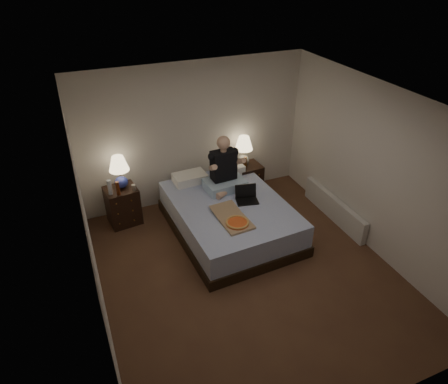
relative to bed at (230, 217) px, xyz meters
name	(u,v)px	position (x,y,z in m)	size (l,w,h in m)	color
floor	(248,272)	(-0.15, -1.01, -0.28)	(4.00, 4.50, 0.00)	brown
ceiling	(255,106)	(-0.15, -1.01, 2.22)	(4.00, 4.50, 0.00)	white
wall_back	(194,134)	(-0.15, 1.24, 0.97)	(4.00, 2.50, 0.00)	beige
wall_front	(368,335)	(-0.15, -3.26, 0.97)	(4.00, 2.50, 0.00)	beige
wall_left	(90,237)	(-2.15, -1.01, 0.97)	(4.50, 2.50, 0.00)	beige
wall_right	(376,171)	(1.85, -1.01, 0.97)	(4.50, 2.50, 0.00)	beige
bed	(230,217)	(0.00, 0.00, 0.00)	(1.65, 2.21, 0.55)	#5E75BD
nightstand_left	(123,205)	(-1.54, 0.92, 0.05)	(0.50, 0.45, 0.65)	black
nightstand_right	(248,180)	(0.77, 0.94, 0.02)	(0.46, 0.41, 0.60)	black
lamp_left	(120,172)	(-1.51, 0.96, 0.65)	(0.32, 0.32, 0.56)	navy
lamp_right	(244,151)	(0.70, 1.00, 0.60)	(0.32, 0.32, 0.56)	gray
water_bottle	(110,187)	(-1.71, 0.82, 0.50)	(0.07, 0.07, 0.25)	silver
soda_can	(134,187)	(-1.35, 0.80, 0.42)	(0.07, 0.07, 0.10)	beige
beer_bottle_left	(118,188)	(-1.60, 0.76, 0.49)	(0.06, 0.06, 0.23)	#5A240C
beer_bottle_right	(245,163)	(0.67, 0.86, 0.44)	(0.06, 0.06, 0.23)	#5E320D
person	(225,164)	(0.09, 0.43, 0.74)	(0.66, 0.52, 0.93)	black
laptop	(247,195)	(0.27, -0.08, 0.40)	(0.34, 0.28, 0.24)	black
pizza_box	(237,223)	(-0.13, -0.59, 0.32)	(0.40, 0.76, 0.08)	tan
radiator	(334,208)	(1.78, -0.36, -0.08)	(0.10, 1.60, 0.40)	silver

